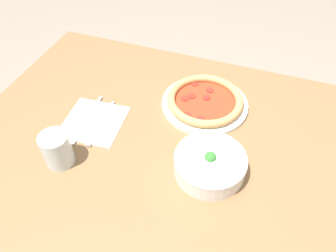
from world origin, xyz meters
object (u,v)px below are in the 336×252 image
at_px(bowl, 210,163).
at_px(glass, 57,149).
at_px(knife, 89,117).
at_px(pizza, 205,101).
at_px(fork, 102,122).

xyz_separation_m(bowl, glass, (0.40, 0.11, 0.02)).
bearing_deg(knife, glass, -0.71).
height_order(bowl, glass, glass).
xyz_separation_m(pizza, bowl, (-0.08, 0.25, 0.02)).
height_order(fork, knife, same).
bearing_deg(bowl, fork, -9.98).
bearing_deg(bowl, glass, 14.80).
bearing_deg(fork, knife, -102.41).
height_order(pizza, bowl, bowl).
bearing_deg(fork, glass, -17.23).
relative_size(pizza, knife, 1.30).
distance_m(pizza, bowl, 0.26).
height_order(pizza, knife, pizza).
bearing_deg(knife, bowl, 76.11).
height_order(pizza, fork, pizza).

